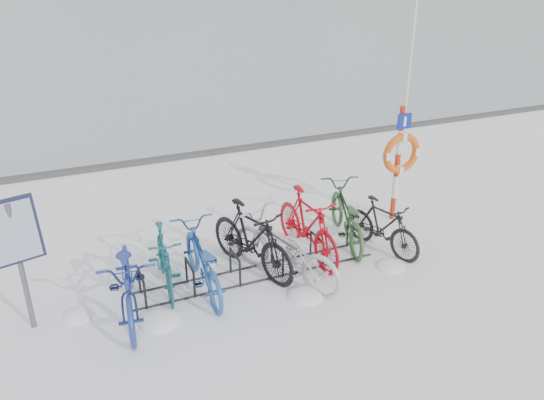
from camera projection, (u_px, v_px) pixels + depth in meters
The scene contains 14 objects.
ground at pixel (257, 274), 8.47m from camera, with size 900.00×900.00×0.00m, color white.
quay_edge at pixel (169, 158), 13.38m from camera, with size 400.00×0.25×0.10m, color #3F3F42.
bike_rack at pixel (257, 265), 8.39m from camera, with size 4.00×0.48×0.46m.
info_board at pixel (15, 239), 6.68m from camera, with size 0.67×0.39×1.90m.
lifebuoy_station at pixel (401, 153), 9.73m from camera, with size 0.78×0.22×4.03m.
bike_0 at pixel (128, 278), 7.35m from camera, with size 0.73×2.10×1.10m, color navy.
bike_1 at pixel (164, 258), 7.97m from camera, with size 0.46×1.63×0.98m, color #15545A.
bike_2 at pixel (202, 258), 7.93m from camera, with size 0.67×1.94×1.02m, color #2153A0.
bike_3 at pixel (251, 237), 8.39m from camera, with size 0.55×1.94×1.16m, color black.
bike_4 at pixel (284, 248), 8.12m from camera, with size 0.73×2.11×1.11m, color #B1B4B9.
bike_5 at pixel (308, 223), 8.81m from camera, with size 0.55×1.96×1.18m, color #BC0917.
bike_6 at pixel (346, 213), 9.32m from camera, with size 0.70×2.00×1.05m, color #2B5429.
bike_7 at pixel (383, 224), 9.03m from camera, with size 0.45×1.59×0.95m, color black.
snow_drifts at pixel (262, 278), 8.36m from camera, with size 5.79×2.21×0.20m.
Camera 1 is at (-2.68, -6.74, 4.54)m, focal length 35.00 mm.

